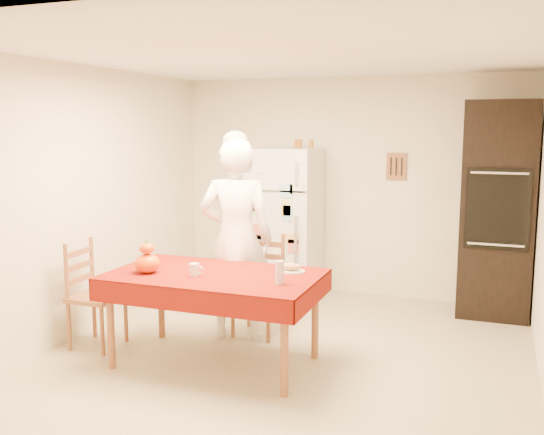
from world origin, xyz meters
The scene contains 17 objects.
floor centered at (0.00, 0.00, 0.00)m, with size 4.50×4.50×0.00m, color tan.
room_shell centered at (0.00, 0.00, 1.62)m, with size 4.02×4.52×2.51m.
refrigerator centered at (-0.65, 1.88, 0.85)m, with size 0.75×0.74×1.70m.
oven_cabinet centered at (1.63, 1.93, 1.10)m, with size 0.70×0.62×2.20m.
dining_table centered at (-0.50, -0.27, 0.69)m, with size 1.70×1.00×0.76m.
chair_far centered at (-0.42, 0.57, 0.51)m, with size 0.44×0.42×0.95m.
chair_left centered at (-1.71, -0.28, 0.51)m, with size 0.41×0.43×0.95m.
seated_woman centered at (-0.59, 0.37, 0.92)m, with size 0.67×0.44×1.85m, color white.
coffee_mug centered at (-0.61, -0.40, 0.81)m, with size 0.08×0.08×0.10m, color silver.
pumpkin_lower centered at (-1.02, -0.44, 0.84)m, with size 0.21×0.21×0.16m, color #D03B04.
pumpkin_upper centered at (-1.02, -0.44, 0.96)m, with size 0.12×0.12×0.09m, color #CD5504.
wine_glass centered at (0.11, -0.39, 0.85)m, with size 0.07×0.07×0.18m, color silver.
bread_plate centered at (0.07, -0.02, 0.77)m, with size 0.24×0.24×0.02m, color white.
bread_loaf centered at (0.07, -0.02, 0.81)m, with size 0.18×0.10×0.06m, color tan.
spice_jar_left centered at (-0.53, 1.93, 1.75)m, with size 0.05×0.05×0.10m, color #985A1B.
spice_jar_mid centered at (-0.48, 1.93, 1.75)m, with size 0.05×0.05×0.10m, color #97591B.
spice_jar_right centered at (-0.35, 1.93, 1.75)m, with size 0.05×0.05×0.10m, color #97611B.
Camera 1 is at (1.61, -4.59, 1.94)m, focal length 40.00 mm.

